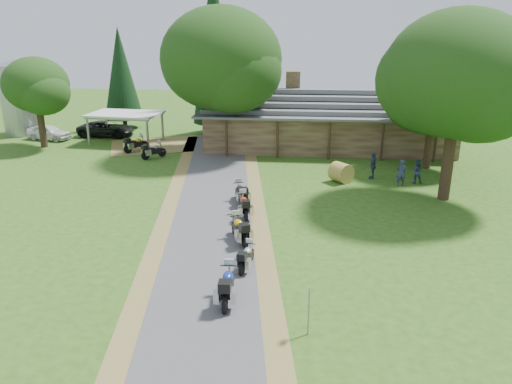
# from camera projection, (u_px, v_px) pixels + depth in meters

# --- Properties ---
(ground) EXTENTS (120.00, 120.00, 0.00)m
(ground) POSITION_uv_depth(u_px,v_px,m) (205.00, 275.00, 21.03)
(ground) COLOR #2B5417
(ground) RESTS_ON ground
(driveway) EXTENTS (51.95, 51.95, 0.00)m
(driveway) POSITION_uv_depth(u_px,v_px,m) (211.00, 236.00, 24.85)
(driveway) COLOR #3F3F42
(driveway) RESTS_ON ground
(lodge) EXTENTS (21.40, 9.40, 4.90)m
(lodge) POSITION_uv_depth(u_px,v_px,m) (327.00, 118.00, 42.33)
(lodge) COLOR #503729
(lodge) RESTS_ON ground
(silo) EXTENTS (3.45, 3.45, 6.95)m
(silo) POSITION_uv_depth(u_px,v_px,m) (20.00, 97.00, 46.70)
(silo) COLOR gray
(silo) RESTS_ON ground
(carport) EXTENTS (6.41, 4.61, 2.62)m
(carport) POSITION_uv_depth(u_px,v_px,m) (126.00, 128.00, 43.94)
(carport) COLOR silver
(carport) RESTS_ON ground
(car_white_sedan) EXTENTS (3.27, 5.52, 1.72)m
(car_white_sedan) POSITION_uv_depth(u_px,v_px,m) (49.00, 130.00, 45.08)
(car_white_sedan) COLOR white
(car_white_sedan) RESTS_ON ground
(car_dark_suv) EXTENTS (2.39, 5.60, 2.14)m
(car_dark_suv) POSITION_uv_depth(u_px,v_px,m) (106.00, 125.00, 46.38)
(car_dark_suv) COLOR black
(car_dark_suv) RESTS_ON ground
(motorcycle_row_a) EXTENTS (0.76, 2.14, 1.45)m
(motorcycle_row_a) POSITION_uv_depth(u_px,v_px,m) (227.00, 284.00, 18.89)
(motorcycle_row_a) COLOR #1D3399
(motorcycle_row_a) RESTS_ON ground
(motorcycle_row_b) EXTENTS (0.86, 1.78, 1.16)m
(motorcycle_row_b) POSITION_uv_depth(u_px,v_px,m) (247.00, 256.00, 21.48)
(motorcycle_row_b) COLOR #9B9EA3
(motorcycle_row_b) RESTS_ON ground
(motorcycle_row_c) EXTENTS (1.44, 2.13, 1.39)m
(motorcycle_row_c) POSITION_uv_depth(u_px,v_px,m) (240.00, 228.00, 24.06)
(motorcycle_row_c) COLOR #DDB206
(motorcycle_row_c) RESTS_ON ground
(motorcycle_row_d) EXTENTS (1.11, 2.12, 1.38)m
(motorcycle_row_d) POSITION_uv_depth(u_px,v_px,m) (244.00, 205.00, 27.19)
(motorcycle_row_d) COLOR red
(motorcycle_row_d) RESTS_ON ground
(motorcycle_row_e) EXTENTS (1.31, 2.07, 1.35)m
(motorcycle_row_e) POSITION_uv_depth(u_px,v_px,m) (241.00, 192.00, 29.24)
(motorcycle_row_e) COLOR black
(motorcycle_row_e) RESTS_ON ground
(motorcycle_carport_a) EXTENTS (1.75, 2.07, 1.41)m
(motorcycle_carport_a) POSITION_uv_depth(u_px,v_px,m) (136.00, 143.00, 40.97)
(motorcycle_carport_a) COLOR gold
(motorcycle_carport_a) RESTS_ON ground
(motorcycle_carport_b) EXTENTS (1.76, 1.87, 1.32)m
(motorcycle_carport_b) POSITION_uv_depth(u_px,v_px,m) (154.00, 150.00, 38.99)
(motorcycle_carport_b) COLOR slate
(motorcycle_carport_b) RESTS_ON ground
(person_a) EXTENTS (0.65, 0.52, 2.05)m
(person_a) POSITION_uv_depth(u_px,v_px,m) (401.00, 171.00, 32.27)
(person_a) COLOR navy
(person_a) RESTS_ON ground
(person_b) EXTENTS (0.56, 0.41, 1.92)m
(person_b) POSITION_uv_depth(u_px,v_px,m) (417.00, 169.00, 32.83)
(person_b) COLOR navy
(person_b) RESTS_ON ground
(person_c) EXTENTS (0.56, 0.69, 2.16)m
(person_c) POSITION_uv_depth(u_px,v_px,m) (373.00, 163.00, 33.74)
(person_c) COLOR navy
(person_c) RESTS_ON ground
(hay_bale) EXTENTS (1.77, 1.76, 1.31)m
(hay_bale) POSITION_uv_depth(u_px,v_px,m) (341.00, 172.00, 33.16)
(hay_bale) COLOR olive
(hay_bale) RESTS_ON ground
(sign_post) EXTENTS (0.33, 0.05, 1.81)m
(sign_post) POSITION_uv_depth(u_px,v_px,m) (309.00, 311.00, 16.76)
(sign_post) COLOR gray
(sign_post) RESTS_ON ground
(oak_lodge_left) EXTENTS (9.42, 9.42, 12.01)m
(oak_lodge_left) POSITION_uv_depth(u_px,v_px,m) (222.00, 78.00, 39.02)
(oak_lodge_left) COLOR #163610
(oak_lodge_left) RESTS_ON ground
(oak_lodge_right) EXTENTS (6.04, 6.04, 8.13)m
(oak_lodge_right) POSITION_uv_depth(u_px,v_px,m) (432.00, 113.00, 35.26)
(oak_lodge_right) COLOR #163610
(oak_lodge_right) RESTS_ON ground
(oak_driveway) EXTENTS (8.44, 8.44, 11.95)m
(oak_driveway) POSITION_uv_depth(u_px,v_px,m) (456.00, 100.00, 28.24)
(oak_driveway) COLOR #163610
(oak_driveway) RESTS_ON ground
(oak_silo) EXTENTS (5.33, 5.33, 8.49)m
(oak_silo) POSITION_uv_depth(u_px,v_px,m) (38.00, 97.00, 41.35)
(oak_silo) COLOR #163610
(oak_silo) RESTS_ON ground
(cedar_near) EXTENTS (4.29, 4.29, 15.42)m
(cedar_near) POSITION_uv_depth(u_px,v_px,m) (215.00, 50.00, 45.36)
(cedar_near) COLOR black
(cedar_near) RESTS_ON ground
(cedar_far) EXTENTS (3.77, 3.77, 9.80)m
(cedar_far) POSITION_uv_depth(u_px,v_px,m) (121.00, 78.00, 48.90)
(cedar_far) COLOR black
(cedar_far) RESTS_ON ground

